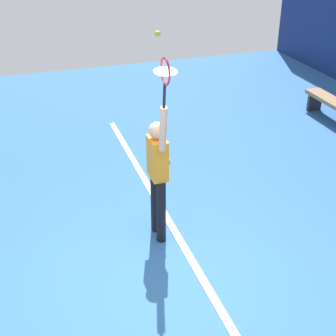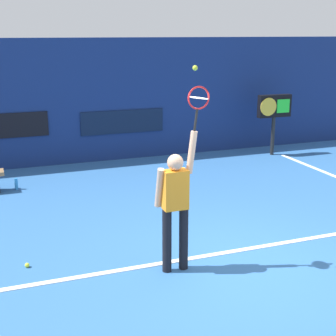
# 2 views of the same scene
# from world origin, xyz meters

# --- Properties ---
(ground_plane) EXTENTS (18.00, 18.00, 0.00)m
(ground_plane) POSITION_xyz_m (0.00, 0.00, 0.00)
(ground_plane) COLOR #2D609E
(court_baseline) EXTENTS (10.00, 0.10, 0.01)m
(court_baseline) POSITION_xyz_m (0.00, 0.49, 0.01)
(court_baseline) COLOR white
(court_baseline) RESTS_ON ground_plane
(tennis_player) EXTENTS (0.56, 0.31, 1.99)m
(tennis_player) POSITION_xyz_m (-1.00, 0.26, 1.01)
(tennis_player) COLOR black
(tennis_player) RESTS_ON ground_plane
(tennis_racket) EXTENTS (0.35, 0.27, 0.62)m
(tennis_racket) POSITION_xyz_m (-0.68, 0.25, 2.39)
(tennis_racket) COLOR black
(tennis_ball) EXTENTS (0.07, 0.07, 0.07)m
(tennis_ball) POSITION_xyz_m (-0.76, 0.19, 2.82)
(tennis_ball) COLOR #CCE033
(court_bench) EXTENTS (1.40, 0.36, 0.45)m
(court_bench) POSITION_xyz_m (-3.78, 4.91, 0.34)
(court_bench) COLOR olive
(court_bench) RESTS_ON ground_plane
(spare_ball) EXTENTS (0.07, 0.07, 0.07)m
(spare_ball) POSITION_xyz_m (-2.97, 1.06, 0.03)
(spare_ball) COLOR #CCE033
(spare_ball) RESTS_ON ground_plane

